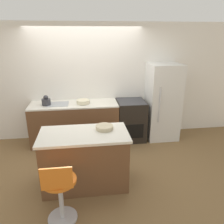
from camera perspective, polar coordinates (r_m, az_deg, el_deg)
ground_plane at (r=4.86m, az=-6.04°, el=-9.24°), size 14.00×14.00×0.00m
wall_back at (r=5.07m, az=-6.84°, el=7.68°), size 8.00×0.06×2.60m
back_counter at (r=4.98m, az=-9.65°, el=-2.84°), size 1.90×0.65×0.92m
kitchen_island at (r=3.59m, az=-7.08°, el=-12.12°), size 1.37×0.73×0.91m
oven_range at (r=5.08m, az=4.89°, el=-2.12°), size 0.63×0.66×0.92m
refrigerator at (r=5.15m, az=13.07°, el=2.55°), size 0.70×0.68×1.74m
stool_chair at (r=3.02m, az=-13.43°, el=-19.68°), size 0.44×0.44×0.92m
kettle at (r=4.83m, az=-16.83°, el=2.77°), size 0.18×0.18×0.21m
mixing_bowl at (r=4.78m, az=-7.55°, el=2.72°), size 0.28×0.28×0.08m
fruit_bowl at (r=3.48m, az=-2.00°, el=-4.03°), size 0.28×0.28×0.06m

